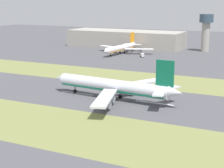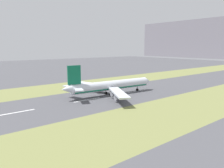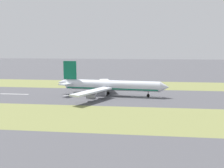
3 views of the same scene
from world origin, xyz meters
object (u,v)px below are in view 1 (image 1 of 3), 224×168
object	(u,v)px
airplane_main_jet	(116,87)
service_truck	(142,55)
control_tower	(206,29)
terminal_building	(125,39)
airplane_parked_apron	(122,48)

from	to	relation	value
airplane_main_jet	service_truck	world-z (taller)	airplane_main_jet
airplane_main_jet	control_tower	xyz separation A→B (m)	(181.41, 0.38, 14.14)
airplane_main_jet	control_tower	world-z (taller)	control_tower
terminal_building	airplane_main_jet	bearing A→B (deg)	-156.90
control_tower	airplane_parked_apron	world-z (taller)	control_tower
control_tower	service_truck	world-z (taller)	control_tower
terminal_building	control_tower	world-z (taller)	control_tower
terminal_building	control_tower	distance (m)	77.55
terminal_building	airplane_parked_apron	size ratio (longest dim) A/B	2.02
control_tower	airplane_parked_apron	distance (m)	76.47
airplane_main_jet	terminal_building	xyz separation A→B (m)	(180.43, 76.94, 1.84)
control_tower	airplane_parked_apron	size ratio (longest dim) A/B	0.59
terminal_building	airplane_parked_apron	distance (m)	46.46
service_truck	airplane_main_jet	bearing A→B (deg)	-163.39
control_tower	service_truck	bearing A→B (deg)	145.89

